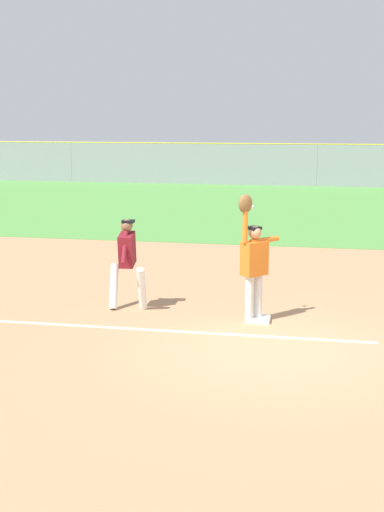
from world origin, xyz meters
name	(u,v)px	position (x,y,z in m)	size (l,w,h in m)	color
ground_plane	(271,348)	(0.00, 0.00, 0.00)	(80.00, 80.00, 0.00)	tan
outfield_grass	(310,208)	(0.00, 17.73, 0.01)	(53.52, 17.65, 0.01)	#549342
chalk_foul_line	(28,323)	(-4.33, 0.56, 0.00)	(12.00, 0.10, 0.01)	white
first_base	(259,319)	(-0.33, 1.46, 0.04)	(0.38, 0.38, 0.08)	white
fielder	(253,260)	(-0.45, 1.40, 1.12)	(0.70, 0.72, 2.28)	silver
runner	(127,258)	(-2.84, 1.76, 1.00)	(0.77, 0.85, 1.72)	white
baseball	(252,207)	(-0.51, 1.58, 2.03)	(0.07, 0.07, 0.07)	white
outfield_fence	(317,165)	(0.00, 26.55, 1.10)	(53.60, 0.08, 2.20)	#93999E
parked_car_white	(181,167)	(-7.88, 29.73, 0.67)	(4.47, 2.26, 1.25)	white
parked_car_green	(299,169)	(-1.05, 29.78, 0.67)	(4.52, 2.35, 1.25)	#1E6B33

